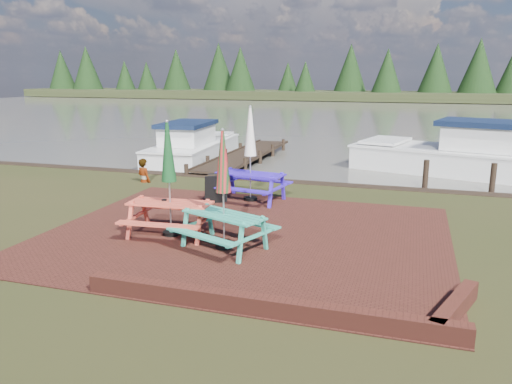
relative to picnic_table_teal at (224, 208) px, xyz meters
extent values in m
plane|color=black|center=(0.13, -0.03, -0.88)|extent=(120.00, 120.00, 0.00)
cube|color=#3D1A13|center=(0.13, 0.97, -0.87)|extent=(9.00, 7.50, 0.02)
cube|color=#4C1E16|center=(1.63, -2.63, -0.73)|extent=(6.00, 0.22, 0.30)
cube|color=#4C1E16|center=(4.43, -1.83, -0.73)|extent=(0.82, 1.77, 0.30)
cube|color=#4C4B41|center=(0.13, 36.97, -0.88)|extent=(120.00, 60.00, 0.02)
cube|color=black|center=(0.13, 65.97, -0.38)|extent=(120.00, 10.00, 1.20)
cube|color=teal|center=(0.00, 0.00, -0.14)|extent=(1.94, 1.32, 0.04)
cube|color=teal|center=(-0.25, -0.64, -0.43)|extent=(1.77, 0.89, 0.04)
cube|color=teal|center=(0.25, 0.64, -0.43)|extent=(1.77, 0.89, 0.04)
cube|color=teal|center=(-0.73, 0.29, -0.51)|extent=(0.65, 1.49, 0.74)
cube|color=teal|center=(0.73, -0.29, -0.51)|extent=(0.65, 1.49, 0.74)
cylinder|color=black|center=(0.00, 0.00, -0.83)|extent=(0.36, 0.36, 0.10)
cylinder|color=#B2B2B7|center=(0.00, 0.00, 0.38)|extent=(0.04, 0.04, 2.52)
cone|color=red|center=(0.00, 0.00, 0.98)|extent=(0.32, 0.32, 1.26)
cube|color=#D94D37|center=(-1.46, 0.44, -0.11)|extent=(1.92, 0.87, 0.04)
cube|color=#D94D37|center=(-1.41, -0.26, -0.41)|extent=(1.89, 0.39, 0.04)
cube|color=#D94D37|center=(-1.52, 1.15, -0.41)|extent=(1.89, 0.39, 0.04)
cube|color=#D94D37|center=(-2.27, 0.38, -0.50)|extent=(0.20, 1.63, 0.77)
cube|color=#D94D37|center=(-0.65, 0.50, -0.50)|extent=(0.20, 1.63, 0.77)
cylinder|color=black|center=(-1.46, 0.44, -0.83)|extent=(0.38, 0.38, 0.10)
cylinder|color=#B2B2B7|center=(-1.46, 0.44, 0.42)|extent=(0.04, 0.04, 2.60)
cone|color=#103D1A|center=(-1.46, 0.44, 1.05)|extent=(0.33, 0.33, 1.30)
cube|color=#361AC7|center=(-0.74, 4.05, -0.08)|extent=(2.06, 1.08, 0.04)
cube|color=#361AC7|center=(-0.87, 3.32, -0.39)|extent=(1.97, 0.59, 0.04)
cube|color=#361AC7|center=(-0.62, 4.78, -0.39)|extent=(1.97, 0.59, 0.04)
cube|color=#361AC7|center=(-1.58, 4.20, -0.48)|extent=(0.37, 1.68, 0.80)
cube|color=#361AC7|center=(0.09, 3.91, -0.48)|extent=(0.37, 1.68, 0.80)
cylinder|color=black|center=(-0.74, 4.05, -0.83)|extent=(0.39, 0.39, 0.11)
cylinder|color=#B2B2B7|center=(-0.74, 4.05, 0.48)|extent=(0.04, 0.04, 2.72)
cone|color=white|center=(-0.74, 4.05, 1.13)|extent=(0.35, 0.35, 1.36)
cube|color=black|center=(-1.59, 3.35, -0.46)|extent=(0.55, 0.43, 0.83)
cube|color=black|center=(-1.59, 3.63, -0.46)|extent=(0.55, 0.43, 0.83)
cube|color=black|center=(-1.59, 3.49, -0.06)|extent=(0.47, 0.28, 0.03)
cube|color=black|center=(-3.37, 11.47, -0.76)|extent=(1.60, 9.00, 0.06)
cube|color=black|center=(-4.12, 11.47, -0.71)|extent=(0.08, 9.00, 0.08)
cube|color=black|center=(-2.62, 11.47, -0.71)|extent=(0.08, 9.00, 0.08)
cylinder|color=black|center=(-4.17, 6.97, -0.98)|extent=(0.16, 0.16, 1.00)
cylinder|color=black|center=(-2.57, 6.97, -0.98)|extent=(0.16, 0.16, 1.00)
cube|color=silver|center=(-5.68, 11.03, -0.77)|extent=(2.76, 6.78, 0.95)
cube|color=silver|center=(-5.68, 11.03, -0.27)|extent=(2.81, 6.92, 0.08)
cube|color=silver|center=(-5.63, 10.23, 0.18)|extent=(1.84, 2.90, 0.81)
cube|color=black|center=(-5.63, 10.23, 0.64)|extent=(2.05, 3.31, 0.17)
cube|color=silver|center=(-5.87, 13.54, -0.15)|extent=(2.02, 1.33, 0.09)
cube|color=silver|center=(5.62, 11.32, -0.72)|extent=(8.79, 5.04, 1.11)
cube|color=silver|center=(5.62, 11.32, -0.14)|extent=(8.96, 5.14, 0.09)
cube|color=silver|center=(6.58, 11.05, 0.39)|extent=(3.93, 2.95, 0.94)
cube|color=black|center=(6.58, 11.05, 0.92)|extent=(4.47, 3.31, 0.20)
cube|color=silver|center=(2.58, 12.18, 0.00)|extent=(2.11, 2.77, 0.11)
imported|color=gray|center=(-5.03, 5.44, -0.09)|extent=(0.69, 0.59, 1.59)
camera|label=1|loc=(3.65, -9.33, 2.72)|focal=35.00mm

